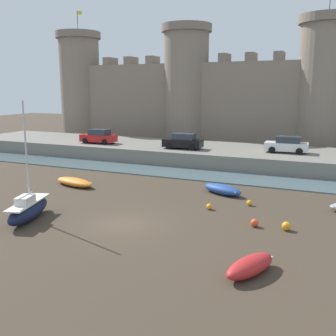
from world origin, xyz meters
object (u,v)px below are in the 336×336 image
rowboat_midflat_left (250,266)px  car_quay_east (183,141)px  rowboat_midflat_centre (75,182)px  car_quay_centre_east (287,145)px  mooring_buoy_mid_mud (209,207)px  car_quay_centre_west (99,137)px  mooring_buoy_off_centre (249,203)px  rowboat_midflat_right (223,189)px  mooring_buoy_near_shore (286,226)px  sailboat_near_channel_left (28,209)px  mooring_buoy_near_channel (255,223)px

rowboat_midflat_left → car_quay_east: 25.61m
rowboat_midflat_centre → car_quay_centre_east: 20.74m
rowboat_midflat_centre → car_quay_centre_east: bearing=45.2°
mooring_buoy_mid_mud → car_quay_centre_west: car_quay_centre_west is taller
rowboat_midflat_centre → mooring_buoy_off_centre: rowboat_midflat_centre is taller
rowboat_midflat_right → rowboat_midflat_left: (4.64, -11.99, 0.01)m
mooring_buoy_near_shore → car_quay_centre_west: 28.48m
car_quay_centre_east → mooring_buoy_off_centre: bearing=-91.9°
mooring_buoy_mid_mud → rowboat_midflat_left: bearing=-61.3°
sailboat_near_channel_left → mooring_buoy_near_channel: sailboat_near_channel_left is taller
car_quay_east → rowboat_midflat_right: bearing=-55.2°
mooring_buoy_near_shore → car_quay_centre_west: car_quay_centre_west is taller
rowboat_midflat_centre → car_quay_east: 13.75m
rowboat_midflat_right → rowboat_midflat_left: 12.85m
rowboat_midflat_left → mooring_buoy_mid_mud: bearing=118.7°
mooring_buoy_off_centre → car_quay_centre_east: bearing=88.1°
mooring_buoy_mid_mud → mooring_buoy_off_centre: (2.20, 1.91, -0.01)m
mooring_buoy_mid_mud → car_quay_east: 16.58m
mooring_buoy_mid_mud → rowboat_midflat_centre: bearing=172.1°
mooring_buoy_mid_mud → car_quay_centre_west: size_ratio=0.09×
rowboat_midflat_right → car_quay_centre_east: (2.95, 12.28, 1.89)m
rowboat_midflat_centre → car_quay_centre_west: (-6.17, 12.89, 1.94)m
car_quay_centre_east → sailboat_near_channel_left: bearing=-117.8°
rowboat_midflat_left → sailboat_near_channel_left: sailboat_near_channel_left is taller
rowboat_midflat_centre → rowboat_midflat_left: size_ratio=1.31×
rowboat_midflat_left → mooring_buoy_off_centre: 10.12m
rowboat_midflat_right → car_quay_centre_west: size_ratio=0.85×
rowboat_midflat_right → car_quay_centre_east: bearing=76.5°
car_quay_east → mooring_buoy_near_shore: bearing=-52.5°
mooring_buoy_off_centre → car_quay_centre_west: 23.96m
car_quay_centre_west → car_quay_east: bearing=0.2°
mooring_buoy_mid_mud → mooring_buoy_near_shore: mooring_buoy_near_shore is taller
rowboat_midflat_left → rowboat_midflat_right: bearing=111.2°
rowboat_midflat_centre → rowboat_midflat_right: bearing=11.5°
rowboat_midflat_centre → mooring_buoy_near_channel: size_ratio=9.06×
mooring_buoy_near_shore → car_quay_centre_west: (-23.13, 16.49, 2.02)m
mooring_buoy_near_channel → car_quay_centre_west: car_quay_centre_west is taller
mooring_buoy_off_centre → car_quay_centre_west: car_quay_centre_west is taller
car_quay_centre_west → sailboat_near_channel_left: bearing=-67.1°
rowboat_midflat_right → car_quay_centre_west: bearing=149.4°
sailboat_near_channel_left → car_quay_centre_west: bearing=112.9°
mooring_buoy_mid_mud → rowboat_midflat_right: bearing=94.0°
mooring_buoy_off_centre → sailboat_near_channel_left: bearing=-144.3°
sailboat_near_channel_left → rowboat_midflat_centre: bearing=108.4°
rowboat_midflat_left → car_quay_east: size_ratio=0.75×
rowboat_midflat_left → mooring_buoy_off_centre: size_ratio=8.30×
rowboat_midflat_centre → rowboat_midflat_left: (16.25, -9.62, 0.06)m
rowboat_midflat_left → car_quay_centre_east: bearing=94.0°
rowboat_midflat_right → car_quay_centre_west: car_quay_centre_west is taller
car_quay_centre_east → car_quay_east: (-10.30, -1.71, 0.00)m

